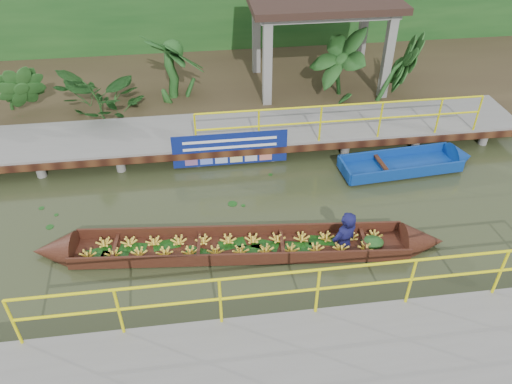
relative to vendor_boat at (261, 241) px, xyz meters
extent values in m
plane|color=#282E17|center=(-0.19, 0.77, -0.27)|extent=(80.00, 80.00, 0.00)
cube|color=#35281A|center=(-0.19, 8.27, -0.05)|extent=(30.00, 8.00, 0.45)
cube|color=slate|center=(-0.19, 4.27, 0.23)|extent=(16.00, 2.00, 0.15)
cube|color=black|center=(-0.19, 3.27, 0.15)|extent=(16.00, 0.12, 0.18)
cylinder|color=#F8EE0D|center=(2.56, 3.32, 1.30)|extent=(7.50, 0.05, 0.05)
cylinder|color=#F8EE0D|center=(2.56, 3.32, 0.85)|extent=(7.50, 0.05, 0.05)
cylinder|color=#F8EE0D|center=(2.56, 3.32, 0.80)|extent=(0.05, 0.05, 1.00)
cylinder|color=slate|center=(-6.19, 5.07, -0.05)|extent=(0.24, 0.24, 0.55)
cylinder|color=slate|center=(-4.19, 3.47, -0.05)|extent=(0.24, 0.24, 0.55)
cylinder|color=slate|center=(-4.19, 5.07, -0.05)|extent=(0.24, 0.24, 0.55)
cylinder|color=slate|center=(-2.19, 3.47, -0.05)|extent=(0.24, 0.24, 0.55)
cylinder|color=slate|center=(-2.19, 5.07, -0.05)|extent=(0.24, 0.24, 0.55)
cylinder|color=slate|center=(-0.19, 3.47, -0.05)|extent=(0.24, 0.24, 0.55)
cylinder|color=slate|center=(-0.19, 5.07, -0.05)|extent=(0.24, 0.24, 0.55)
cylinder|color=slate|center=(1.81, 3.47, -0.05)|extent=(0.24, 0.24, 0.55)
cylinder|color=slate|center=(1.81, 5.07, -0.05)|extent=(0.24, 0.24, 0.55)
cylinder|color=slate|center=(3.81, 3.47, -0.05)|extent=(0.24, 0.24, 0.55)
cylinder|color=slate|center=(3.81, 5.07, -0.05)|extent=(0.24, 0.24, 0.55)
cylinder|color=slate|center=(5.81, 3.47, -0.05)|extent=(0.24, 0.24, 0.55)
cylinder|color=slate|center=(5.81, 5.07, -0.05)|extent=(0.24, 0.24, 0.55)
cylinder|color=slate|center=(-0.19, 3.47, -0.05)|extent=(0.24, 0.24, 0.55)
cube|color=slate|center=(0.81, -3.43, 0.03)|extent=(18.00, 2.40, 0.70)
cylinder|color=#F8EE0D|center=(0.81, -2.28, 1.38)|extent=(10.00, 0.05, 0.05)
cylinder|color=#F8EE0D|center=(0.81, -2.28, 0.93)|extent=(10.00, 0.05, 0.05)
cylinder|color=#F8EE0D|center=(0.81, -2.28, 0.88)|extent=(0.05, 0.05, 1.00)
cube|color=slate|center=(1.01, 5.87, 1.33)|extent=(0.25, 0.25, 2.80)
cube|color=slate|center=(4.61, 5.87, 1.33)|extent=(0.25, 0.25, 2.80)
cube|color=slate|center=(1.01, 8.27, 1.33)|extent=(0.25, 0.25, 2.80)
cube|color=slate|center=(4.61, 8.27, 1.33)|extent=(0.25, 0.25, 2.80)
cube|color=slate|center=(2.81, 7.07, 2.63)|extent=(4.00, 2.60, 0.12)
cube|color=#144116|center=(-0.19, 10.77, 1.73)|extent=(30.00, 0.80, 4.00)
cube|color=black|center=(-0.43, 0.04, -0.22)|extent=(7.07, 1.54, 0.05)
cube|color=black|center=(-0.39, 0.48, -0.09)|extent=(6.99, 0.72, 0.30)
cube|color=black|center=(-0.47, -0.39, -0.09)|extent=(6.99, 0.72, 0.30)
cone|color=black|center=(-4.31, 0.41, -0.15)|extent=(0.95, 0.92, 0.84)
cone|color=black|center=(3.45, -0.33, -0.15)|extent=(0.95, 0.92, 0.84)
ellipsoid|color=#144116|center=(2.36, -0.23, -0.13)|extent=(0.53, 0.43, 0.23)
imported|color=#11113E|center=(1.75, -0.17, 0.68)|extent=(0.75, 0.65, 1.75)
cube|color=navy|center=(4.00, 2.50, -0.17)|extent=(3.13, 1.16, 0.10)
cube|color=navy|center=(3.96, 2.96, -0.05)|extent=(3.06, 0.30, 0.31)
cube|color=navy|center=(4.04, 2.04, -0.05)|extent=(3.06, 0.30, 0.31)
cube|color=navy|center=(2.47, 2.38, -0.05)|extent=(0.13, 0.92, 0.31)
cone|color=navy|center=(5.73, 2.64, -0.11)|extent=(0.68, 0.90, 0.86)
cube|color=black|center=(3.49, 2.46, 0.00)|extent=(0.17, 0.92, 0.05)
cube|color=navy|center=(-0.35, 3.25, 0.28)|extent=(2.97, 0.03, 0.93)
cube|color=white|center=(-0.35, 3.23, 0.55)|extent=(2.41, 0.01, 0.07)
cube|color=white|center=(-0.35, 3.23, 0.35)|extent=(2.41, 0.01, 0.07)
imported|color=#144116|center=(-6.19, 6.07, 0.97)|extent=(1.27, 1.27, 1.58)
imported|color=#144116|center=(-3.69, 6.07, 0.97)|extent=(1.27, 1.27, 1.58)
imported|color=#144116|center=(-1.69, 6.07, 0.97)|extent=(1.27, 1.27, 1.58)
imported|color=#144116|center=(3.31, 6.07, 0.97)|extent=(1.27, 1.27, 1.58)
imported|color=#144116|center=(4.81, 6.07, 0.97)|extent=(1.27, 1.27, 1.58)
camera|label=1|loc=(-1.13, -7.67, 7.10)|focal=35.00mm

